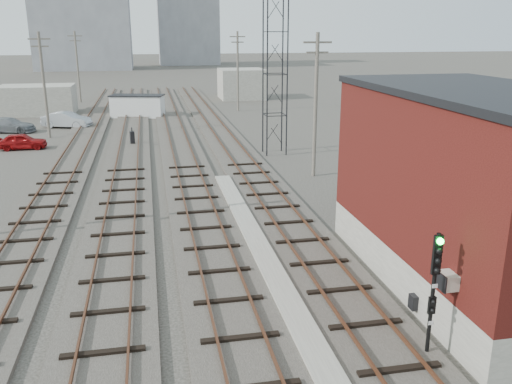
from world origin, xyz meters
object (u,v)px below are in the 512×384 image
object	(u,v)px
switch_stand	(132,138)
site_trailer	(138,106)
signal_mast	(434,288)
car_grey	(9,125)
car_red	(22,141)
car_silver	(67,120)

from	to	relation	value
switch_stand	site_trailer	world-z (taller)	site_trailer
signal_mast	site_trailer	bearing A→B (deg)	100.23
car_grey	car_red	bearing A→B (deg)	-148.61
signal_mast	car_silver	bearing A→B (deg)	109.93
site_trailer	car_silver	distance (m)	8.76
switch_stand	car_silver	distance (m)	11.92
car_red	car_grey	world-z (taller)	car_grey
car_silver	car_grey	xyz separation A→B (m)	(-4.90, -1.60, -0.08)
signal_mast	car_silver	world-z (taller)	signal_mast
site_trailer	car_red	bearing A→B (deg)	-106.13
switch_stand	site_trailer	distance (m)	15.68
car_red	car_silver	bearing A→B (deg)	-13.14
car_red	car_grey	bearing A→B (deg)	18.11
switch_stand	site_trailer	size ratio (longest dim) A/B	0.23
site_trailer	switch_stand	bearing A→B (deg)	-77.10
switch_stand	signal_mast	bearing A→B (deg)	-92.03
signal_mast	car_grey	world-z (taller)	signal_mast
signal_mast	car_red	distance (m)	37.14
site_trailer	car_red	distance (m)	17.72
car_silver	switch_stand	bearing A→B (deg)	-128.50
switch_stand	car_red	distance (m)	8.60
car_silver	car_grey	world-z (taller)	car_silver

